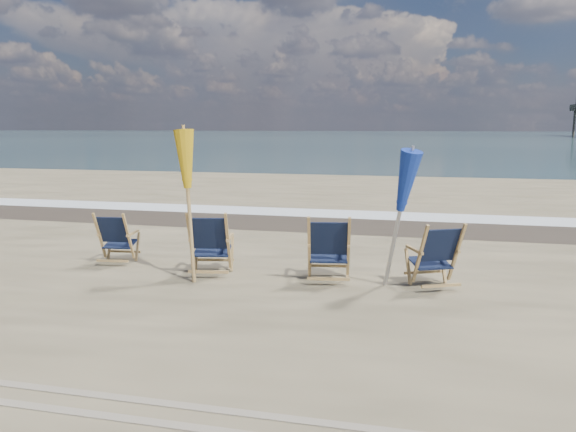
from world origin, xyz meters
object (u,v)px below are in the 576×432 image
Objects in this scene: umbrella_blue at (398,185)px; beach_chair_3 at (457,255)px; beach_chair_2 at (349,250)px; beach_chair_1 at (228,244)px; beach_chair_0 at (129,239)px; umbrella_yellow at (188,167)px.

beach_chair_3 is at bearing 13.03° from umbrella_blue.
umbrella_blue is at bearing 163.48° from beach_chair_2.
umbrella_blue is (2.52, -0.06, 0.98)m from beach_chair_1.
umbrella_blue reaches higher than beach_chair_0.
umbrella_yellow reaches higher than beach_chair_3.
beach_chair_2 is 2.62m from umbrella_yellow.
beach_chair_1 is (1.84, -0.30, 0.06)m from beach_chair_0.
beach_chair_2 is 1.19m from umbrella_blue.
umbrella_blue is (-0.83, -0.19, 1.00)m from beach_chair_3.
beach_chair_0 is 0.45× the size of umbrella_blue.
beach_chair_2 is 0.51× the size of umbrella_blue.
beach_chair_0 is 0.88× the size of beach_chair_1.
beach_chair_1 is 0.51× the size of umbrella_blue.
beach_chair_2 is (1.84, 0.02, 0.00)m from beach_chair_1.
umbrella_yellow is 1.11× the size of umbrella_blue.
beach_chair_1 is 1.84m from beach_chair_2.
beach_chair_2 is 0.46× the size of umbrella_yellow.
beach_chair_0 is 0.88× the size of beach_chair_2.
beach_chair_2 is at bearing 168.80° from beach_chair_0.
beach_chair_2 is at bearing 169.50° from beach_chair_1.
beach_chair_2 is (3.68, -0.28, 0.06)m from beach_chair_0.
umbrella_yellow reaches higher than beach_chair_2.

